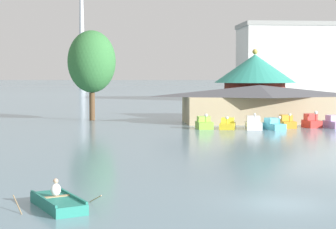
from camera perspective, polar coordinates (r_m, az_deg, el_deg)
The scene contains 13 objects.
ground_plane at distance 25.39m, azimuth 11.28°, elevation -8.99°, with size 2000.00×2000.00×0.00m, color slate.
rowboat_with_rower at distance 24.61m, azimuth -11.19°, elevation -8.81°, with size 3.82×3.91×1.49m.
pedal_boat_lime at distance 60.47m, azimuth 3.72°, elevation -0.95°, with size 1.68×2.43×1.71m.
pedal_boat_yellow at distance 60.73m, azimuth 6.11°, elevation -1.01°, with size 2.29×3.26×1.44m.
pedal_boat_white at distance 60.42m, azimuth 8.74°, elevation -0.96°, with size 1.95×2.80×1.83m.
pedal_boat_cyan at distance 60.80m, azimuth 10.71°, elevation -1.04°, with size 2.08×3.22×1.53m.
pedal_boat_orange at distance 63.04m, azimuth 12.03°, elevation -0.82°, with size 1.45×2.68×1.65m.
pedal_boat_red at distance 64.06m, azimuth 14.46°, elevation -0.73°, with size 1.74×2.44×1.90m.
pedal_boat_lavender at distance 64.16m, azimuth 16.60°, elevation -0.82°, with size 1.65×3.03×1.70m.
boathouse at distance 69.41m, azimuth 9.34°, elevation 1.18°, with size 19.77×8.47×4.62m.
green_roof_pavilion at distance 74.96m, azimuth 8.85°, elevation 3.30°, with size 10.78×10.78×9.30m.
shoreline_tree_tall_left at distance 72.64m, azimuth -7.81°, elevation 5.36°, with size 6.17×6.17×11.58m.
background_building_block at distance 134.46m, azimuth 13.39°, elevation 5.21°, with size 28.51×13.41×17.98m.
Camera 1 is at (-7.05, -23.74, 5.62)m, focal length 59.62 mm.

